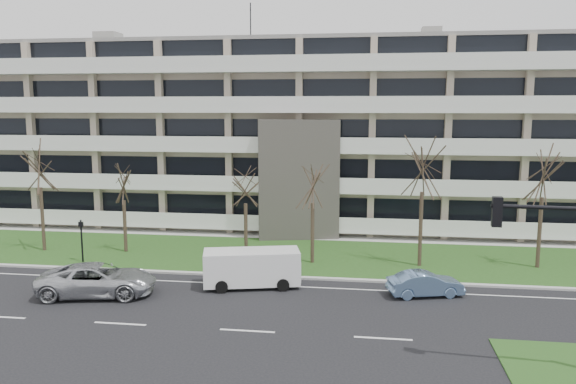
# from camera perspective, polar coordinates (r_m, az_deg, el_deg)

# --- Properties ---
(ground) EXTENTS (160.00, 160.00, 0.00)m
(ground) POSITION_cam_1_polar(r_m,az_deg,el_deg) (25.90, -4.16, -13.89)
(ground) COLOR black
(ground) RESTS_ON ground
(grass_verge) EXTENTS (90.00, 10.00, 0.06)m
(grass_verge) POSITION_cam_1_polar(r_m,az_deg,el_deg) (38.04, -0.02, -6.43)
(grass_verge) COLOR #204316
(grass_verge) RESTS_ON ground
(curb) EXTENTS (90.00, 0.35, 0.12)m
(curb) POSITION_cam_1_polar(r_m,az_deg,el_deg) (33.28, -1.23, -8.59)
(curb) COLOR #B2B2AD
(curb) RESTS_ON ground
(sidewalk) EXTENTS (90.00, 2.00, 0.08)m
(sidewalk) POSITION_cam_1_polar(r_m,az_deg,el_deg) (43.33, 1.00, -4.55)
(sidewalk) COLOR #B2B2AD
(sidewalk) RESTS_ON ground
(lane_edge_line) EXTENTS (90.00, 0.12, 0.01)m
(lane_edge_line) POSITION_cam_1_polar(r_m,az_deg,el_deg) (31.89, -1.67, -9.48)
(lane_edge_line) COLOR white
(lane_edge_line) RESTS_ON ground
(apartment_building) EXTENTS (60.50, 15.10, 18.75)m
(apartment_building) POSITION_cam_1_polar(r_m,az_deg,el_deg) (49.02, 2.00, 5.93)
(apartment_building) COLOR tan
(apartment_building) RESTS_ON ground
(silver_pickup) EXTENTS (6.47, 3.87, 1.68)m
(silver_pickup) POSITION_cam_1_polar(r_m,az_deg,el_deg) (31.76, -18.78, -8.44)
(silver_pickup) COLOR silver
(silver_pickup) RESTS_ON ground
(blue_sedan) EXTENTS (4.17, 2.37, 1.30)m
(blue_sedan) POSITION_cam_1_polar(r_m,az_deg,el_deg) (30.93, 13.77, -9.05)
(blue_sedan) COLOR #6B8DBA
(blue_sedan) RESTS_ON ground
(white_van) EXTENTS (5.60, 3.15, 2.05)m
(white_van) POSITION_cam_1_polar(r_m,az_deg,el_deg) (31.46, -3.58, -7.41)
(white_van) COLOR white
(white_van) RESTS_ON ground
(pedestrian_signal) EXTENTS (0.27, 0.22, 2.80)m
(pedestrian_signal) POSITION_cam_1_polar(r_m,az_deg,el_deg) (38.30, -20.24, -4.17)
(pedestrian_signal) COLOR black
(pedestrian_signal) RESTS_ON ground
(tree_1) EXTENTS (3.99, 3.99, 7.97)m
(tree_1) POSITION_cam_1_polar(r_m,az_deg,el_deg) (41.78, -23.99, 2.78)
(tree_1) COLOR #382B21
(tree_1) RESTS_ON ground
(tree_2) EXTENTS (3.23, 3.23, 6.46)m
(tree_2) POSITION_cam_1_polar(r_m,az_deg,el_deg) (39.59, -16.43, 1.17)
(tree_2) COLOR #382B21
(tree_2) RESTS_ON ground
(tree_3) EXTENTS (3.19, 3.19, 6.39)m
(tree_3) POSITION_cam_1_polar(r_m,az_deg,el_deg) (37.05, -4.36, 0.92)
(tree_3) COLOR #382B21
(tree_3) RESTS_ON ground
(tree_4) EXTENTS (3.50, 3.50, 7.00)m
(tree_4) POSITION_cam_1_polar(r_m,az_deg,el_deg) (35.19, 2.54, 1.31)
(tree_4) COLOR #382B21
(tree_4) RESTS_ON ground
(tree_5) EXTENTS (4.23, 4.23, 8.45)m
(tree_5) POSITION_cam_1_polar(r_m,az_deg,el_deg) (35.29, 13.55, 2.96)
(tree_5) COLOR #382B21
(tree_5) RESTS_ON ground
(tree_6) EXTENTS (3.98, 3.98, 7.97)m
(tree_6) POSITION_cam_1_polar(r_m,az_deg,el_deg) (37.34, 24.55, 2.13)
(tree_6) COLOR #382B21
(tree_6) RESTS_ON ground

